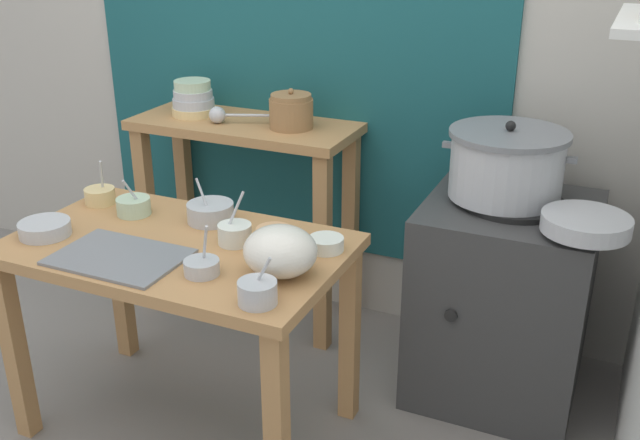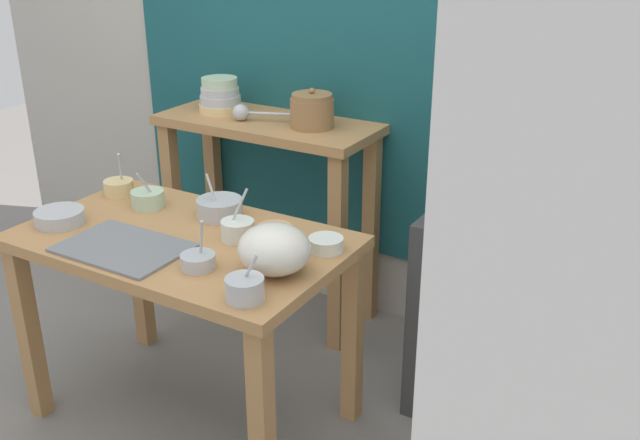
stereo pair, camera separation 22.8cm
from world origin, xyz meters
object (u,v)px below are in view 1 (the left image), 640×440
object	(u,v)px
plastic_bag	(280,251)
prep_bowl_7	(326,243)
prep_bowl_8	(257,292)
clay_pot	(291,111)
back_shelf_table	(246,171)
prep_bowl_0	(210,212)
stove_block	(502,299)
ladle	(220,115)
prep_bowl_2	(100,195)
prep_bowl_1	(235,233)
prep_table	(180,273)
serving_tray	(119,257)
prep_bowl_6	(45,228)
prep_bowl_4	(202,266)
bowl_stack_enamel	(193,99)
steamer_pot	(507,164)
prep_bowl_3	(134,205)
wide_pan	(586,224)
prep_bowl_5	(274,237)

from	to	relation	value
plastic_bag	prep_bowl_7	size ratio (longest dim) A/B	1.96
prep_bowl_8	clay_pot	bearing A→B (deg)	111.37
back_shelf_table	prep_bowl_0	size ratio (longest dim) A/B	5.93
stove_block	prep_bowl_8	size ratio (longest dim) A/B	5.57
ladle	prep_bowl_2	xyz separation A→B (m)	(-0.18, -0.57, -0.18)
prep_bowl_1	clay_pot	bearing A→B (deg)	101.87
prep_table	plastic_bag	distance (m)	0.45
prep_bowl_1	prep_bowl_2	size ratio (longest dim) A/B	0.97
serving_tray	prep_bowl_6	size ratio (longest dim) A/B	2.36
prep_bowl_4	prep_bowl_7	bearing A→B (deg)	48.21
prep_bowl_1	prep_bowl_6	world-z (taller)	prep_bowl_1
serving_tray	prep_bowl_1	distance (m)	0.37
bowl_stack_enamel	plastic_bag	distance (m)	1.24
back_shelf_table	stove_block	bearing A→B (deg)	-6.42
steamer_pot	plastic_bag	xyz separation A→B (m)	(-0.50, -0.76, -0.11)
clay_pot	prep_bowl_8	distance (m)	1.14
plastic_bag	prep_bowl_8	world-z (taller)	plastic_bag
prep_bowl_2	prep_bowl_3	distance (m)	0.18
back_shelf_table	wide_pan	bearing A→B (deg)	-12.55
bowl_stack_enamel	prep_bowl_0	size ratio (longest dim) A/B	1.17
bowl_stack_enamel	plastic_bag	world-z (taller)	bowl_stack_enamel
bowl_stack_enamel	prep_bowl_2	xyz separation A→B (m)	(-0.00, -0.64, -0.22)
prep_bowl_1	prep_bowl_4	xyz separation A→B (m)	(0.02, -0.23, -0.01)
bowl_stack_enamel	prep_bowl_4	bearing A→B (deg)	-56.25
stove_block	prep_bowl_1	world-z (taller)	prep_bowl_1
ladle	prep_bowl_8	distance (m)	1.23
serving_tray	back_shelf_table	bearing A→B (deg)	96.14
prep_table	prep_bowl_7	size ratio (longest dim) A/B	9.73
prep_bowl_0	prep_bowl_6	world-z (taller)	prep_bowl_0
prep_table	prep_bowl_6	world-z (taller)	prep_bowl_6
prep_bowl_0	prep_bowl_8	size ratio (longest dim) A/B	1.16
steamer_pot	prep_bowl_0	xyz separation A→B (m)	(-0.91, -0.50, -0.15)
bowl_stack_enamel	prep_bowl_5	size ratio (longest dim) A/B	1.66
clay_pot	prep_bowl_7	size ratio (longest dim) A/B	1.58
ladle	prep_bowl_0	size ratio (longest dim) A/B	1.59
clay_pot	prep_bowl_7	world-z (taller)	clay_pot
prep_bowl_2	bowl_stack_enamel	bearing A→B (deg)	89.64
wide_pan	prep_bowl_2	xyz separation A→B (m)	(-1.67, -0.32, -0.06)
back_shelf_table	prep_bowl_5	xyz separation A→B (m)	(0.51, -0.71, 0.08)
plastic_bag	prep_bowl_1	xyz separation A→B (m)	(-0.23, 0.13, -0.04)
prep_bowl_1	prep_bowl_8	size ratio (longest dim) A/B	1.21
prep_bowl_0	prep_bowl_5	world-z (taller)	prep_bowl_0
plastic_bag	prep_bowl_0	xyz separation A→B (m)	(-0.40, 0.26, -0.04)
steamer_pot	prep_bowl_1	bearing A→B (deg)	-139.92
prep_table	prep_bowl_3	xyz separation A→B (m)	(-0.28, 0.14, 0.14)
ladle	prep_bowl_6	xyz separation A→B (m)	(-0.15, -0.87, -0.19)
prep_bowl_4	wide_pan	bearing A→B (deg)	32.49
clay_pot	plastic_bag	xyz separation A→B (m)	(0.39, -0.87, -0.17)
prep_bowl_1	prep_bowl_5	distance (m)	0.13
prep_bowl_5	prep_bowl_7	size ratio (longest dim) A/B	1.01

